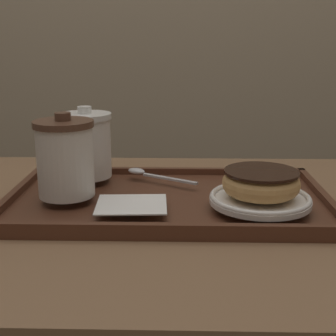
# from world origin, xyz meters

# --- Properties ---
(cafe_table) EXTENTS (1.03, 0.67, 0.72)m
(cafe_table) POSITION_xyz_m (0.00, 0.00, 0.57)
(cafe_table) COLOR #846042
(cafe_table) RESTS_ON ground_plane
(serving_tray) EXTENTS (0.53, 0.30, 0.02)m
(serving_tray) POSITION_xyz_m (0.03, 0.02, 0.73)
(serving_tray) COLOR #512D1E
(serving_tray) RESTS_ON cafe_table
(napkin_paper) EXTENTS (0.11, 0.10, 0.00)m
(napkin_paper) POSITION_xyz_m (-0.03, -0.05, 0.75)
(napkin_paper) COLOR white
(napkin_paper) RESTS_ON serving_tray
(coffee_cup_front) EXTENTS (0.10, 0.10, 0.14)m
(coffee_cup_front) POSITION_xyz_m (-0.14, -0.01, 0.81)
(coffee_cup_front) COLOR white
(coffee_cup_front) RESTS_ON serving_tray
(coffee_cup_rear) EXTENTS (0.10, 0.10, 0.13)m
(coffee_cup_rear) POSITION_xyz_m (-0.12, 0.10, 0.81)
(coffee_cup_rear) COLOR white
(coffee_cup_rear) RESTS_ON serving_tray
(plate_with_chocolate_donut) EXTENTS (0.16, 0.16, 0.01)m
(plate_with_chocolate_donut) POSITION_xyz_m (0.17, -0.04, 0.76)
(plate_with_chocolate_donut) COLOR white
(plate_with_chocolate_donut) RESTS_ON serving_tray
(donut_chocolate_glazed) EXTENTS (0.12, 0.12, 0.04)m
(donut_chocolate_glazed) POSITION_xyz_m (0.17, -0.04, 0.78)
(donut_chocolate_glazed) COLOR tan
(donut_chocolate_glazed) RESTS_ON plate_with_chocolate_donut
(spoon) EXTENTS (0.13, 0.09, 0.01)m
(spoon) POSITION_xyz_m (-0.01, 0.11, 0.75)
(spoon) COLOR silver
(spoon) RESTS_ON serving_tray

